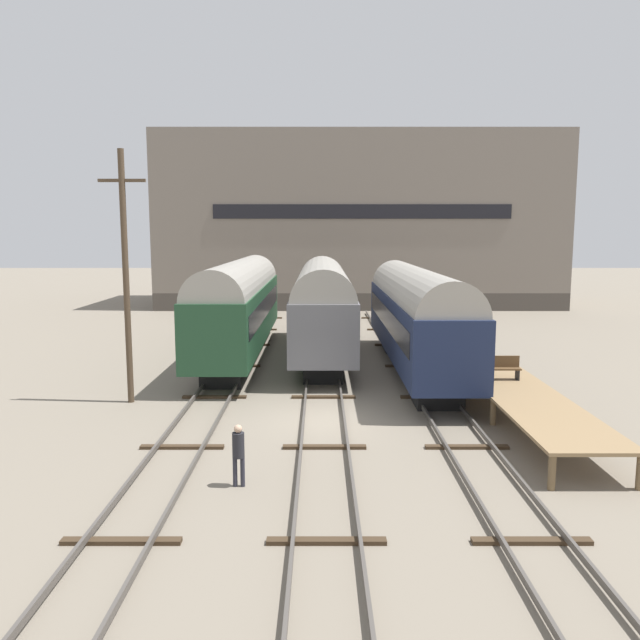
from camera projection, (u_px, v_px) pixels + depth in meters
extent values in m
plane|color=slate|center=(321.00, 420.00, 22.39)|extent=(200.00, 200.00, 0.00)
cube|color=#4C4742|center=(178.00, 415.00, 22.34)|extent=(0.08, 60.00, 0.16)
cube|color=#4C4742|center=(218.00, 415.00, 22.35)|extent=(0.08, 60.00, 0.16)
cube|color=#3D2D1E|center=(118.00, 542.00, 13.45)|extent=(2.60, 0.24, 0.10)
cube|color=#3D2D1E|center=(179.00, 447.00, 19.39)|extent=(2.60, 0.24, 0.10)
cube|color=#3D2D1E|center=(212.00, 397.00, 25.34)|extent=(2.60, 0.24, 0.10)
cube|color=#3D2D1E|center=(232.00, 366.00, 31.28)|extent=(2.60, 0.24, 0.10)
cube|color=#3D2D1E|center=(245.00, 345.00, 37.22)|extent=(2.60, 0.24, 0.10)
cube|color=#3D2D1E|center=(255.00, 330.00, 43.16)|extent=(2.60, 0.24, 0.10)
cube|color=#3D2D1E|center=(263.00, 318.00, 49.11)|extent=(2.60, 0.24, 0.10)
cube|color=#4C4742|center=(301.00, 415.00, 22.36)|extent=(0.08, 60.00, 0.16)
cube|color=#4C4742|center=(341.00, 415.00, 22.37)|extent=(0.08, 60.00, 0.16)
cube|color=#3D2D1E|center=(324.00, 541.00, 13.47)|extent=(2.60, 0.24, 0.10)
cube|color=#3D2D1E|center=(322.00, 447.00, 19.41)|extent=(2.60, 0.24, 0.10)
cube|color=#3D2D1E|center=(321.00, 397.00, 25.35)|extent=(2.60, 0.24, 0.10)
cube|color=#3D2D1E|center=(320.00, 366.00, 31.30)|extent=(2.60, 0.24, 0.10)
cube|color=#3D2D1E|center=(320.00, 345.00, 37.24)|extent=(2.60, 0.24, 0.10)
cube|color=#3D2D1E|center=(319.00, 329.00, 43.18)|extent=(2.60, 0.24, 0.10)
cube|color=#3D2D1E|center=(319.00, 318.00, 49.13)|extent=(2.60, 0.24, 0.10)
cube|color=#4C4742|center=(425.00, 415.00, 22.38)|extent=(0.08, 60.00, 0.16)
cube|color=#4C4742|center=(465.00, 415.00, 22.39)|extent=(0.08, 60.00, 0.16)
cube|color=#3D2D1E|center=(529.00, 541.00, 13.49)|extent=(2.60, 0.24, 0.10)
cube|color=#3D2D1E|center=(464.00, 447.00, 19.43)|extent=(2.60, 0.24, 0.10)
cube|color=#3D2D1E|center=(430.00, 397.00, 25.37)|extent=(2.60, 0.24, 0.10)
cube|color=#3D2D1E|center=(408.00, 366.00, 31.32)|extent=(2.60, 0.24, 0.10)
cube|color=#3D2D1E|center=(394.00, 345.00, 37.26)|extent=(2.60, 0.24, 0.10)
cube|color=#3D2D1E|center=(383.00, 329.00, 43.20)|extent=(2.60, 0.24, 0.10)
cube|color=#3D2D1E|center=(375.00, 318.00, 49.15)|extent=(2.60, 0.24, 0.10)
cube|color=black|center=(397.00, 341.00, 35.82)|extent=(1.80, 2.40, 1.00)
cube|color=black|center=(433.00, 390.00, 24.60)|extent=(1.80, 2.40, 1.00)
cube|color=#192342|center=(412.00, 324.00, 29.96)|extent=(2.81, 17.42, 2.70)
cube|color=black|center=(413.00, 317.00, 29.91)|extent=(2.85, 16.03, 0.97)
cylinder|color=gray|center=(413.00, 296.00, 29.77)|extent=(2.67, 17.07, 2.67)
cube|color=black|center=(320.00, 332.00, 39.03)|extent=(1.80, 2.40, 1.00)
cube|color=black|center=(320.00, 368.00, 28.72)|extent=(1.80, 2.40, 1.00)
cube|color=slate|center=(320.00, 313.00, 33.61)|extent=(3.03, 16.02, 2.75)
cube|color=black|center=(320.00, 307.00, 33.57)|extent=(3.07, 14.73, 0.99)
cylinder|color=gray|center=(320.00, 288.00, 33.43)|extent=(2.88, 15.70, 2.88)
cube|color=black|center=(249.00, 332.00, 39.18)|extent=(1.80, 2.40, 1.00)
cube|color=black|center=(221.00, 372.00, 27.82)|extent=(1.80, 2.40, 1.00)
cube|color=#1E4228|center=(237.00, 313.00, 33.23)|extent=(2.82, 17.64, 2.90)
cube|color=black|center=(237.00, 306.00, 33.19)|extent=(2.86, 16.23, 1.04)
cylinder|color=gray|center=(236.00, 286.00, 33.03)|extent=(2.68, 17.28, 2.68)
cube|color=#8C704C|center=(524.00, 397.00, 21.73)|extent=(2.60, 11.48, 0.10)
cylinder|color=brown|center=(549.00, 472.00, 16.26)|extent=(0.20, 0.20, 0.95)
cylinder|color=brown|center=(637.00, 472.00, 16.27)|extent=(0.20, 0.20, 0.95)
cylinder|color=brown|center=(455.00, 375.00, 27.33)|extent=(0.20, 0.20, 0.95)
cylinder|color=brown|center=(507.00, 375.00, 27.34)|extent=(0.20, 0.20, 0.95)
cylinder|color=brown|center=(490.00, 411.00, 21.79)|extent=(0.20, 0.20, 0.95)
cylinder|color=brown|center=(556.00, 411.00, 21.80)|extent=(0.20, 0.20, 0.95)
cube|color=brown|center=(499.00, 369.00, 24.05)|extent=(1.40, 0.40, 0.06)
cube|color=brown|center=(498.00, 361.00, 24.18)|extent=(1.40, 0.06, 0.45)
cube|color=black|center=(484.00, 374.00, 24.07)|extent=(0.06, 0.40, 0.40)
cube|color=black|center=(514.00, 374.00, 24.08)|extent=(0.06, 0.40, 0.40)
cylinder|color=#282833|center=(232.00, 472.00, 16.45)|extent=(0.12, 0.12, 0.80)
cylinder|color=#282833|center=(240.00, 472.00, 16.45)|extent=(0.12, 0.12, 0.80)
cylinder|color=#232328|center=(236.00, 445.00, 16.35)|extent=(0.32, 0.32, 0.67)
sphere|color=tan|center=(235.00, 429.00, 16.29)|extent=(0.22, 0.22, 0.22)
cylinder|color=#473828|center=(123.00, 279.00, 24.07)|extent=(0.24, 0.24, 9.82)
cube|color=#473828|center=(119.00, 180.00, 23.56)|extent=(1.80, 0.12, 0.12)
cube|color=#46403A|center=(354.00, 295.00, 60.26)|extent=(36.06, 13.15, 1.54)
cube|color=slate|center=(355.00, 214.00, 59.20)|extent=(36.06, 13.15, 13.90)
cube|color=black|center=(359.00, 211.00, 52.64)|extent=(25.24, 0.10, 1.20)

